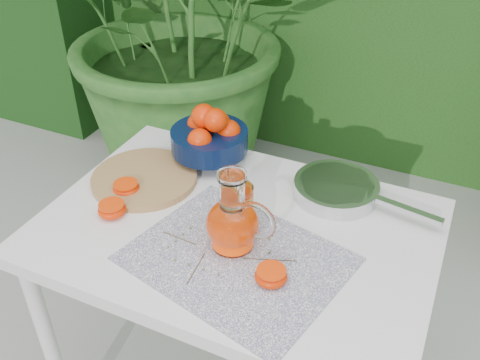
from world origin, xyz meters
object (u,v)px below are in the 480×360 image
at_px(fruit_bowl, 210,135).
at_px(cutting_board, 144,178).
at_px(white_table, 237,249).
at_px(saute_pan, 337,189).
at_px(juice_pitcher, 233,222).

bearing_deg(fruit_bowl, cutting_board, -123.14).
bearing_deg(fruit_bowl, white_table, -50.84).
distance_m(white_table, saute_pan, 0.32).
xyz_separation_m(white_table, cutting_board, (-0.33, 0.07, 0.09)).
bearing_deg(juice_pitcher, white_table, 109.47).
distance_m(white_table, cutting_board, 0.35).
relative_size(white_table, fruit_bowl, 4.21).
bearing_deg(fruit_bowl, juice_pitcher, -54.68).
xyz_separation_m(white_table, juice_pitcher, (0.03, -0.08, 0.16)).
distance_m(cutting_board, saute_pan, 0.55).
bearing_deg(juice_pitcher, saute_pan, 61.15).
relative_size(white_table, juice_pitcher, 4.74).
bearing_deg(saute_pan, juice_pitcher, -118.85).
bearing_deg(juice_pitcher, fruit_bowl, 125.32).
relative_size(juice_pitcher, saute_pan, 0.50).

